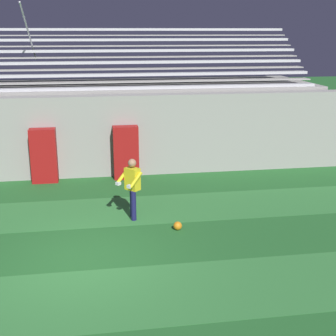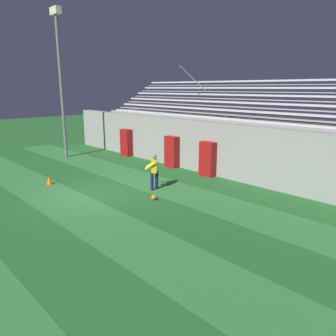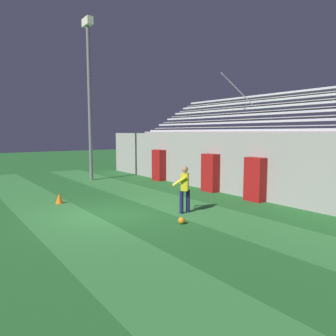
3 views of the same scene
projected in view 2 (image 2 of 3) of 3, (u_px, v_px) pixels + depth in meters
The scene contains 12 objects.
ground_plane at pixel (96, 194), 14.45m from camera, with size 80.00×80.00×0.00m, color #236028.
turf_stripe_mid at pixel (63, 202), 13.42m from camera, with size 28.00×2.23×0.01m, color #337A38.
turf_stripe_far at pixel (147, 181), 16.38m from camera, with size 28.00×2.23×0.01m, color #337A38.
back_wall at pixel (196, 145), 18.43m from camera, with size 24.00×0.60×2.80m, color #999691.
padding_pillar_gate_left at pixel (172, 152), 19.15m from camera, with size 0.85×0.44×1.82m, color maroon.
padding_pillar_gate_right at pixel (208, 159), 17.21m from camera, with size 0.85×0.44×1.82m, color maroon.
padding_pillar_far_left at pixel (126, 143), 22.33m from camera, with size 0.85×0.44×1.82m, color maroon.
bleacher_stand at pixel (225, 139), 20.19m from camera, with size 18.00×4.75×5.83m.
floodlight_pole at pixel (60, 68), 20.74m from camera, with size 0.90×0.36×9.35m.
goalkeeper at pixel (154, 169), 14.84m from camera, with size 0.74×0.74×1.67m.
soccer_ball at pixel (154, 197), 13.66m from camera, with size 0.22×0.22×0.22m, color orange.
traffic_cone at pixel (49, 180), 15.85m from camera, with size 0.30×0.30×0.42m, color orange.
Camera 2 is at (12.22, -7.07, 4.56)m, focal length 35.00 mm.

